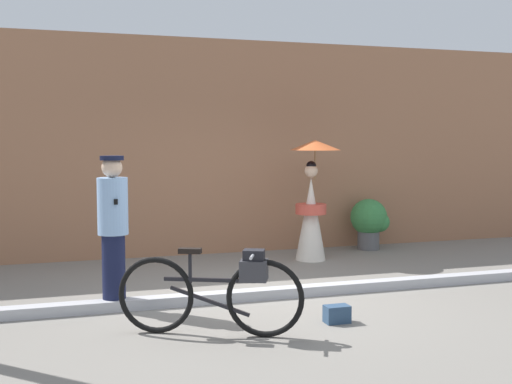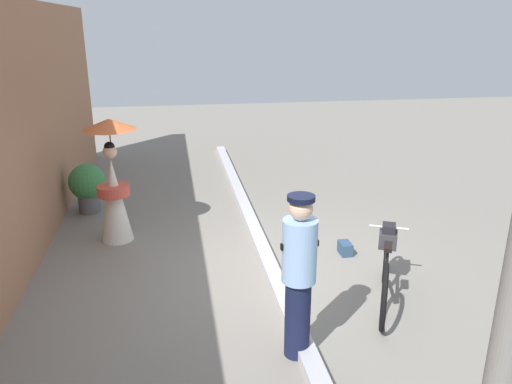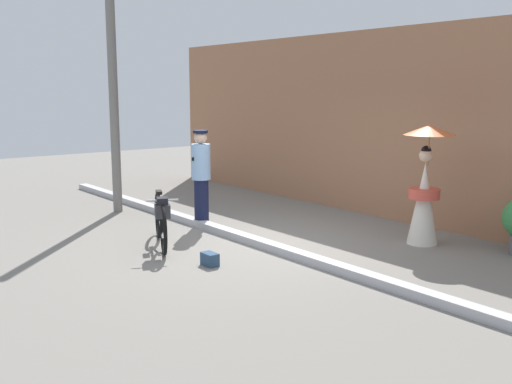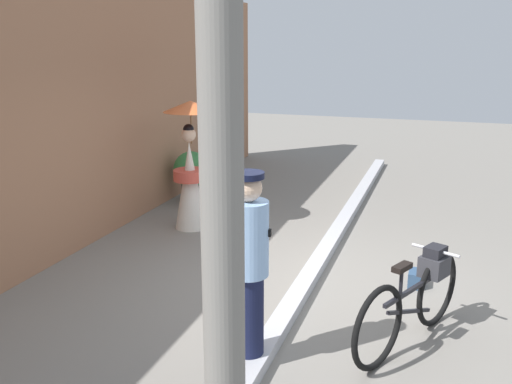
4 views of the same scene
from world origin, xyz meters
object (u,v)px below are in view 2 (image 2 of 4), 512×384
person_officer (299,273)px  backpack_on_pavement (345,248)px  person_with_parasol (113,181)px  potted_plant_by_door (88,185)px  bicycle_near_officer (386,266)px

person_officer → backpack_on_pavement: 2.64m
person_officer → person_with_parasol: bearing=32.4°
person_with_parasol → potted_plant_by_door: bearing=24.0°
bicycle_near_officer → person_officer: (-0.87, 1.32, 0.48)m
person_with_parasol → potted_plant_by_door: person_with_parasol is taller
person_officer → backpack_on_pavement: bearing=-30.6°
bicycle_near_officer → person_with_parasol: (2.40, 3.39, 0.51)m
person_officer → person_with_parasol: 3.87m
potted_plant_by_door → backpack_on_pavement: potted_plant_by_door is taller
potted_plant_by_door → backpack_on_pavement: (-2.46, -3.95, -0.41)m
person_with_parasol → potted_plant_by_door: (1.35, 0.60, -0.45)m
potted_plant_by_door → person_with_parasol: bearing=-156.0°
person_with_parasol → backpack_on_pavement: person_with_parasol is taller
person_with_parasol → potted_plant_by_door: size_ratio=2.16×
backpack_on_pavement → person_with_parasol: bearing=71.7°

